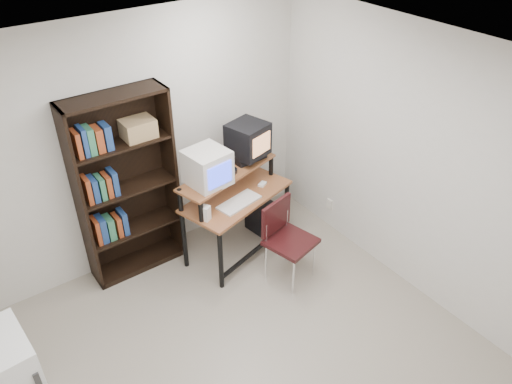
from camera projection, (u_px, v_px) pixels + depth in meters
floor at (247, 373)px, 4.27m from camera, size 4.00×4.00×0.01m
ceiling at (242, 85)px, 2.83m from camera, size 4.00×4.00×0.01m
back_wall at (129, 148)px, 4.90m from camera, size 4.00×0.01×2.60m
right_wall at (426, 173)px, 4.52m from camera, size 0.01×4.00×2.60m
computer_desk at (235, 198)px, 5.26m from camera, size 1.30×0.89×0.98m
crt_monitor at (207, 168)px, 4.88m from camera, size 0.43×0.43×0.36m
vcr at (247, 156)px, 5.36m from camera, size 0.38×0.28×0.08m
crt_tv at (248, 139)px, 5.22m from camera, size 0.45×0.44×0.35m
cd_spindle at (232, 171)px, 5.12m from camera, size 0.16×0.16×0.05m
keyboard at (239, 203)px, 5.10m from camera, size 0.50×0.30×0.03m
mousepad at (262, 185)px, 5.41m from camera, size 0.22×0.18×0.01m
mouse at (262, 184)px, 5.38m from camera, size 0.12×0.10×0.03m
desk_speaker at (206, 214)px, 4.83m from camera, size 0.11×0.10×0.17m
pc_tower at (264, 218)px, 5.77m from camera, size 0.26×0.47×0.42m
school_chair at (285, 233)px, 5.00m from camera, size 0.53×0.53×0.87m
bookshelf at (125, 185)px, 4.90m from camera, size 0.98×0.33×1.95m
wall_outlet at (329, 204)px, 5.84m from camera, size 0.02×0.08×0.12m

